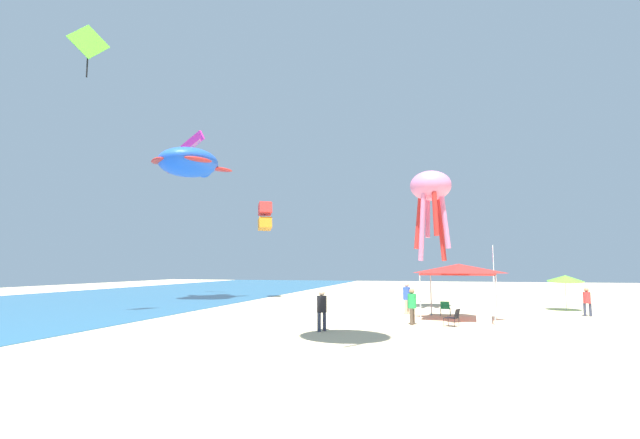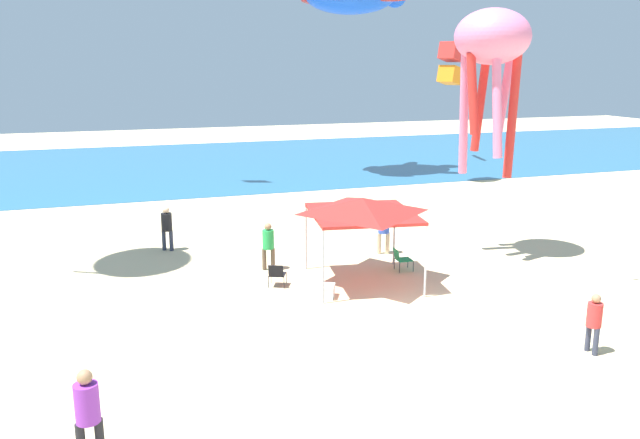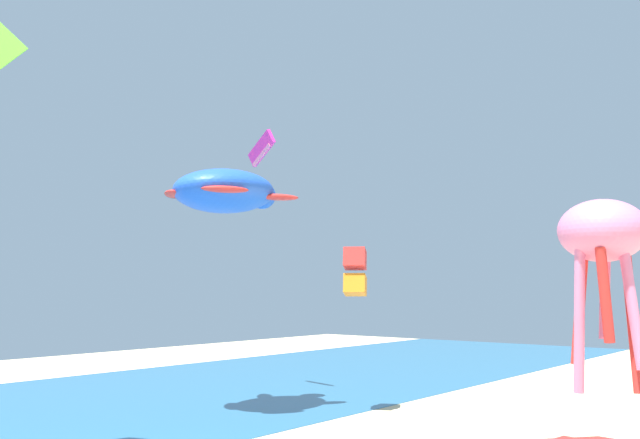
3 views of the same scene
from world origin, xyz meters
The scene contains 5 objects.
ocean_strip centered at (0.00, 32.11, 0.01)m, with size 120.00×25.19×0.02m, color #28668E.
kite_octopus_pink centered at (4.36, 5.01, 7.83)m, with size 2.70×2.70×6.01m.
kite_turtle_blue centered at (6.66, 24.53, 11.36)m, with size 7.35×6.46×2.47m.
kite_box_red centered at (10.97, 19.42, 7.23)m, with size 1.67×1.60×2.55m.
kite_parafoil_magenta centered at (12.82, 27.97, 15.06)m, with size 1.46×3.17×1.96m.
Camera 3 is at (-18.04, -1.73, 6.32)m, focal length 38.97 mm.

